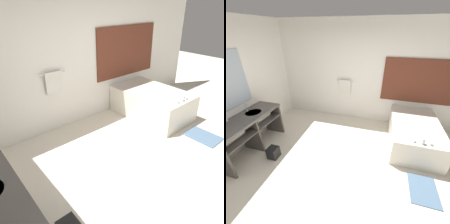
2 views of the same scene
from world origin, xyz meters
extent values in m
plane|color=beige|center=(0.00, 0.00, 0.00)|extent=(16.00, 16.00, 0.00)
cube|color=white|center=(0.00, 2.23, 1.35)|extent=(7.40, 0.06, 2.70)
cube|color=brown|center=(1.56, 2.19, 1.29)|extent=(1.70, 0.02, 1.10)
cylinder|color=silver|center=(-0.30, 2.16, 1.15)|extent=(0.50, 0.02, 0.02)
cube|color=silver|center=(-0.30, 2.15, 0.98)|extent=(0.32, 0.04, 0.40)
cube|color=silver|center=(1.56, 1.36, 0.29)|extent=(1.03, 1.66, 0.59)
ellipsoid|color=white|center=(1.56, 1.36, 0.44)|extent=(0.74, 1.19, 0.30)
cube|color=silver|center=(1.56, 0.63, 0.65)|extent=(0.04, 0.07, 0.12)
sphere|color=silver|center=(1.42, 0.63, 0.62)|extent=(0.06, 0.06, 0.06)
sphere|color=silver|center=(1.70, 0.63, 0.62)|extent=(0.06, 0.06, 0.06)
cube|color=slate|center=(1.62, 0.12, 0.01)|extent=(0.46, 0.61, 0.02)
camera|label=1|loc=(-1.95, -1.38, 2.32)|focal=35.00mm
camera|label=2|loc=(0.67, -1.84, 2.42)|focal=24.00mm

